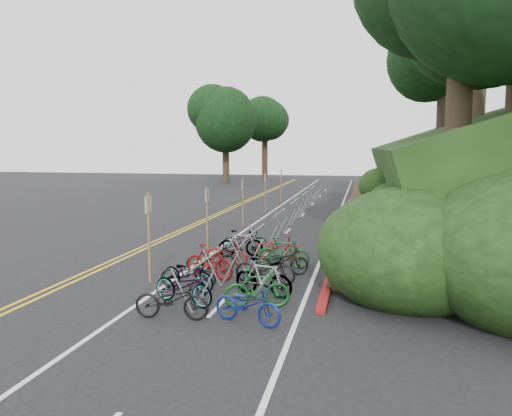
# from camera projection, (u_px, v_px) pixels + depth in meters

# --- Properties ---
(ground) EXTENTS (120.00, 120.00, 0.00)m
(ground) POSITION_uv_depth(u_px,v_px,m) (139.00, 280.00, 15.26)
(ground) COLOR black
(ground) RESTS_ON ground
(road_markings) EXTENTS (7.47, 80.00, 0.01)m
(road_markings) POSITION_uv_depth(u_px,v_px,m) (239.00, 229.00, 24.93)
(road_markings) COLOR gold
(road_markings) RESTS_ON ground
(red_curb) EXTENTS (0.25, 28.00, 0.10)m
(red_curb) POSITION_uv_depth(u_px,v_px,m) (344.00, 225.00, 25.70)
(red_curb) COLOR maroon
(red_curb) RESTS_ON ground
(embankment) EXTENTS (14.30, 48.14, 9.11)m
(embankment) POSITION_uv_depth(u_px,v_px,m) (469.00, 172.00, 30.70)
(embankment) COLOR black
(embankment) RESTS_ON ground
(tree_cluster) EXTENTS (32.09, 53.75, 17.75)m
(tree_cluster) POSITION_uv_depth(u_px,v_px,m) (415.00, 41.00, 33.26)
(tree_cluster) COLOR #2D2319
(tree_cluster) RESTS_ON ground
(bike_rack_front) EXTENTS (1.12, 2.67, 1.12)m
(bike_rack_front) POSITION_uv_depth(u_px,v_px,m) (208.00, 269.00, 13.31)
(bike_rack_front) COLOR #929497
(bike_rack_front) RESTS_ON ground
(bike_racks_rest) EXTENTS (1.14, 23.00, 1.17)m
(bike_racks_rest) POSITION_uv_depth(u_px,v_px,m) (294.00, 206.00, 27.14)
(bike_racks_rest) COLOR #929497
(bike_racks_rest) RESTS_ON ground
(signpost_near) EXTENTS (0.08, 0.40, 2.72)m
(signpost_near) POSITION_uv_depth(u_px,v_px,m) (149.00, 232.00, 14.79)
(signpost_near) COLOR brown
(signpost_near) RESTS_ON ground
(signposts_rest) EXTENTS (0.08, 18.40, 2.50)m
(signposts_rest) POSITION_uv_depth(u_px,v_px,m) (255.00, 193.00, 28.55)
(signposts_rest) COLOR brown
(signposts_rest) RESTS_ON ground
(bike_front) EXTENTS (0.70, 1.69, 0.87)m
(bike_front) POSITION_uv_depth(u_px,v_px,m) (188.00, 273.00, 14.39)
(bike_front) COLOR black
(bike_front) RESTS_ON ground
(bike_valet) EXTENTS (3.50, 9.63, 1.08)m
(bike_valet) POSITION_uv_depth(u_px,v_px,m) (237.00, 266.00, 15.10)
(bike_valet) COLOR black
(bike_valet) RESTS_ON ground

